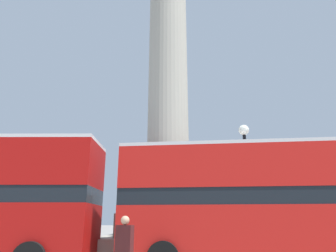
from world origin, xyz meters
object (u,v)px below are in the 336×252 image
(street_lamp, at_px, (248,179))
(bus_c, at_px, (271,199))
(pedestrian_near_lamp, at_px, (124,247))
(monument_column, at_px, (168,92))

(street_lamp, bearing_deg, bus_c, -76.47)
(bus_c, height_order, pedestrian_near_lamp, bus_c)
(pedestrian_near_lamp, bearing_deg, monument_column, -74.85)
(street_lamp, bearing_deg, pedestrian_near_lamp, -133.33)
(monument_column, distance_m, bus_c, 7.74)
(monument_column, height_order, pedestrian_near_lamp, monument_column)
(street_lamp, bearing_deg, monument_column, 148.02)
(street_lamp, xyz_separation_m, pedestrian_near_lamp, (-4.20, -4.45, -2.27))
(street_lamp, relative_size, pedestrian_near_lamp, 3.24)
(monument_column, relative_size, pedestrian_near_lamp, 13.14)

